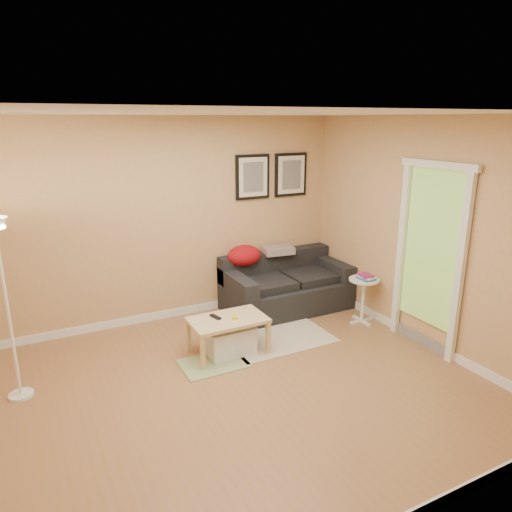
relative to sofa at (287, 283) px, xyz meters
name	(u,v)px	position (x,y,z in m)	size (l,w,h in m)	color
floor	(246,385)	(-1.38, -1.53, -0.38)	(4.50, 4.50, 0.00)	#986441
ceiling	(244,113)	(-1.38, -1.53, 2.23)	(4.50, 4.50, 0.00)	white
wall_back	(177,221)	(-1.38, 0.47, 0.92)	(4.50, 4.50, 0.00)	tan
wall_front	(403,352)	(-1.38, -3.53, 0.92)	(4.50, 4.50, 0.00)	tan
wall_right	(424,234)	(0.87, -1.53, 0.92)	(4.00, 4.00, 0.00)	tan
baseboard_back	(181,311)	(-1.38, 0.46, -0.33)	(4.50, 0.02, 0.10)	white
baseboard_right	(413,335)	(0.86, -1.53, -0.33)	(0.02, 4.00, 0.10)	white
sofa	(287,283)	(0.00, 0.00, 0.00)	(1.70, 0.90, 0.75)	black
red_throw	(244,256)	(-0.52, 0.26, 0.40)	(0.48, 0.36, 0.28)	maroon
plaid_throw	(278,250)	(0.01, 0.26, 0.41)	(0.42, 0.26, 0.10)	tan
framed_print_left	(253,177)	(-0.30, 0.45, 1.43)	(0.50, 0.04, 0.60)	black
framed_print_right	(291,175)	(0.30, 0.45, 1.43)	(0.50, 0.04, 0.60)	black
area_rug	(278,338)	(-0.58, -0.77, -0.37)	(1.25, 0.85, 0.01)	beige
green_runner	(214,363)	(-1.50, -0.99, -0.37)	(0.70, 0.50, 0.01)	#668C4C
coffee_table	(228,336)	(-1.26, -0.83, -0.16)	(0.85, 0.52, 0.42)	#E3C48A
remote_control	(215,317)	(-1.37, -0.74, 0.06)	(0.05, 0.16, 0.02)	black
tape_roll	(235,318)	(-1.19, -0.88, 0.06)	(0.07, 0.07, 0.03)	yellow
storage_bin	(229,340)	(-1.25, -0.84, -0.21)	(0.54, 0.39, 0.33)	white
side_table	(363,301)	(0.64, -0.84, -0.08)	(0.39, 0.39, 0.59)	white
book_stack	(366,277)	(0.65, -0.86, 0.25)	(0.16, 0.22, 0.07)	#2B5D83
floor_lamp	(9,316)	(-3.38, -0.71, 0.45)	(0.23, 0.23, 1.75)	white
doorway	(428,261)	(0.82, -1.68, 0.65)	(0.12, 1.01, 2.13)	white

